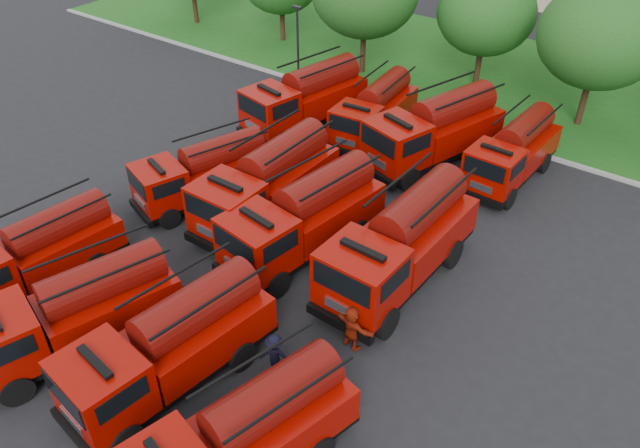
# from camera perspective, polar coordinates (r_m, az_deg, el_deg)

# --- Properties ---
(ground) EXTENTS (140.00, 140.00, 0.00)m
(ground) POSITION_cam_1_polar(r_m,az_deg,el_deg) (24.26, -8.37, -7.07)
(ground) COLOR black
(ground) RESTS_ON ground
(lawn) EXTENTS (70.00, 16.00, 0.12)m
(lawn) POSITION_cam_1_polar(r_m,az_deg,el_deg) (43.40, 16.33, 12.61)
(lawn) COLOR #174D14
(lawn) RESTS_ON ground
(curb) EXTENTS (70.00, 0.30, 0.14)m
(curb) POSITION_cam_1_polar(r_m,az_deg,el_deg) (36.52, 11.36, 8.84)
(curb) COLOR gray
(curb) RESTS_ON ground
(tree_3) EXTENTS (5.88, 5.88, 7.19)m
(tree_3) POSITION_cam_1_polar(r_m,az_deg,el_deg) (40.40, 14.98, 18.16)
(tree_3) COLOR #382314
(tree_3) RESTS_ON ground
(tree_4) EXTENTS (6.55, 6.55, 8.01)m
(tree_4) POSITION_cam_1_polar(r_m,az_deg,el_deg) (36.95, 24.32, 15.46)
(tree_4) COLOR #382314
(tree_4) RESTS_ON ground
(lamp_post_0) EXTENTS (0.60, 0.25, 5.11)m
(lamp_post_0) POSITION_cam_1_polar(r_m,az_deg,el_deg) (39.63, -2.05, 16.22)
(lamp_post_0) COLOR black
(lamp_post_0) RESTS_ON ground
(fire_truck_0) EXTENTS (3.03, 6.78, 2.98)m
(fire_truck_0) POSITION_cam_1_polar(r_m,az_deg,el_deg) (26.26, -24.41, -2.32)
(fire_truck_0) COLOR black
(fire_truck_0) RESTS_ON ground
(fire_truck_1) EXTENTS (4.36, 7.47, 3.22)m
(fire_truck_1) POSITION_cam_1_polar(r_m,az_deg,el_deg) (22.86, -21.39, -7.46)
(fire_truck_1) COLOR black
(fire_truck_1) RESTS_ON ground
(fire_truck_2) EXTENTS (3.38, 7.49, 3.30)m
(fire_truck_2) POSITION_cam_1_polar(r_m,az_deg,el_deg) (20.76, -13.47, -10.70)
(fire_truck_2) COLOR black
(fire_truck_2) RESTS_ON ground
(fire_truck_3) EXTENTS (3.93, 7.30, 3.16)m
(fire_truck_3) POSITION_cam_1_polar(r_m,az_deg,el_deg) (18.30, -7.02, -18.75)
(fire_truck_3) COLOR black
(fire_truck_3) RESTS_ON ground
(fire_truck_4) EXTENTS (4.13, 6.87, 2.96)m
(fire_truck_4) POSITION_cam_1_polar(r_m,az_deg,el_deg) (29.16, -10.54, 4.66)
(fire_truck_4) COLOR black
(fire_truck_4) RESTS_ON ground
(fire_truck_5) EXTENTS (2.89, 7.72, 3.50)m
(fire_truck_5) POSITION_cam_1_polar(r_m,az_deg,el_deg) (27.52, -4.82, 3.78)
(fire_truck_5) COLOR black
(fire_truck_5) RESTS_ON ground
(fire_truck_6) EXTENTS (3.59, 7.84, 3.44)m
(fire_truck_6) POSITION_cam_1_polar(r_m,az_deg,el_deg) (25.35, -1.39, 0.65)
(fire_truck_6) COLOR black
(fire_truck_6) RESTS_ON ground
(fire_truck_7) EXTENTS (3.09, 8.05, 3.63)m
(fire_truck_7) POSITION_cam_1_polar(r_m,az_deg,el_deg) (24.04, 7.41, -1.69)
(fire_truck_7) COLOR black
(fire_truck_7) RESTS_ON ground
(fire_truck_8) EXTENTS (3.99, 7.90, 3.44)m
(fire_truck_8) POSITION_cam_1_polar(r_m,az_deg,el_deg) (35.13, -1.33, 11.44)
(fire_truck_8) COLOR black
(fire_truck_8) RESTS_ON ground
(fire_truck_9) EXTENTS (2.93, 6.83, 3.02)m
(fire_truck_9) POSITION_cam_1_polar(r_m,az_deg,el_deg) (34.33, 5.04, 10.30)
(fire_truck_9) COLOR black
(fire_truck_9) RESTS_ON ground
(fire_truck_10) EXTENTS (4.81, 8.27, 3.57)m
(fire_truck_10) POSITION_cam_1_polar(r_m,az_deg,el_deg) (32.11, 10.44, 8.43)
(fire_truck_10) COLOR black
(fire_truck_10) RESTS_ON ground
(fire_truck_11) EXTENTS (2.66, 6.76, 3.04)m
(fire_truck_11) POSITION_cam_1_polar(r_m,az_deg,el_deg) (31.65, 17.26, 6.34)
(fire_truck_11) COLOR black
(fire_truck_11) RESTS_ON ground
(firefighter_0) EXTENTS (0.87, 0.81, 1.92)m
(firefighter_0) POSITION_cam_1_polar(r_m,az_deg,el_deg) (21.34, -20.38, -17.71)
(firefighter_0) COLOR #99210B
(firefighter_0) RESTS_ON ground
(firefighter_3) EXTENTS (1.22, 1.01, 1.68)m
(firefighter_3) POSITION_cam_1_polar(r_m,az_deg,el_deg) (21.72, -4.05, -13.31)
(firefighter_3) COLOR black
(firefighter_3) RESTS_ON ground
(firefighter_4) EXTENTS (1.05, 0.87, 1.85)m
(firefighter_4) POSITION_cam_1_polar(r_m,az_deg,el_deg) (27.01, -21.80, -4.48)
(firefighter_4) COLOR black
(firefighter_4) RESTS_ON ground
(firefighter_5) EXTENTS (1.77, 0.97, 1.81)m
(firefighter_5) POSITION_cam_1_polar(r_m,az_deg,el_deg) (22.47, 2.88, -11.05)
(firefighter_5) COLOR #99210B
(firefighter_5) RESTS_ON ground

